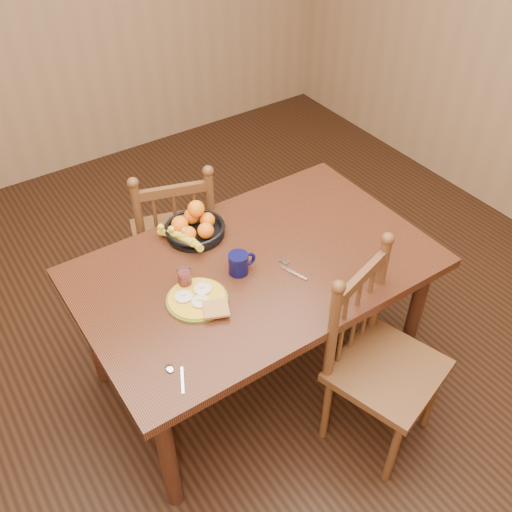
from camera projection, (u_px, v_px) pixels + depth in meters
room at (256, 148)px, 2.19m from camera, size 4.52×5.02×2.72m
dining_table at (256, 278)px, 2.64m from camera, size 1.60×1.00×0.75m
chair_far at (175, 239)px, 3.15m from camera, size 0.55×0.54×0.98m
chair_near at (380, 363)px, 2.50m from camera, size 0.55×0.54×0.99m
breakfast_plate at (198, 299)px, 2.40m from camera, size 0.26×0.30×0.04m
fork at (290, 269)px, 2.55m from camera, size 0.06×0.18×0.00m
spoon at (174, 372)px, 2.12m from camera, size 0.06×0.15×0.01m
coffee_mug at (239, 263)px, 2.51m from camera, size 0.13×0.09×0.10m
juice_glass at (185, 279)px, 2.45m from camera, size 0.06×0.06×0.09m
fruit_bowl at (194, 227)px, 2.71m from camera, size 0.32×0.32×0.17m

